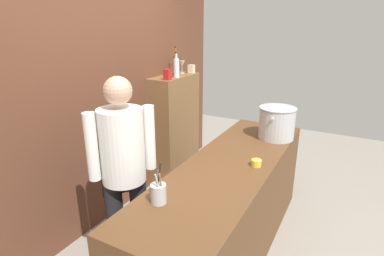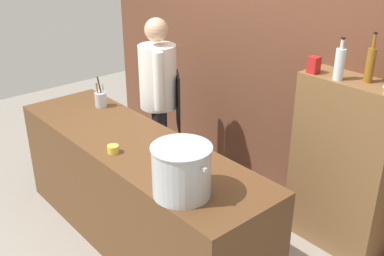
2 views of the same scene
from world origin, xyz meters
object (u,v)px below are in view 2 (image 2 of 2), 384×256
object	(u,v)px
spice_tin_red	(314,65)
wine_bottle_clear	(340,63)
utensil_crock	(101,99)
wine_bottle_amber	(370,64)
butter_jar	(113,149)
chef	(159,94)
stockpot_large	(182,171)

from	to	relation	value
spice_tin_red	wine_bottle_clear	bearing A→B (deg)	0.73
utensil_crock	wine_bottle_amber	distance (m)	2.24
wine_bottle_amber	spice_tin_red	xyz separation A→B (m)	(-0.37, -0.11, -0.07)
utensil_crock	butter_jar	bearing A→B (deg)	-25.26
chef	utensil_crock	bearing A→B (deg)	100.20
wine_bottle_clear	wine_bottle_amber	world-z (taller)	wine_bottle_amber
wine_bottle_clear	butter_jar	bearing A→B (deg)	-124.96
stockpot_large	utensil_crock	size ratio (longest dim) A/B	1.49
butter_jar	wine_bottle_clear	xyz separation A→B (m)	(0.92, 1.31, 0.58)
utensil_crock	spice_tin_red	size ratio (longest dim) A/B	2.33
wine_bottle_amber	spice_tin_red	bearing A→B (deg)	-162.93
butter_jar	stockpot_large	bearing A→B (deg)	2.15
wine_bottle_clear	spice_tin_red	xyz separation A→B (m)	(-0.20, -0.00, -0.06)
utensil_crock	wine_bottle_clear	bearing A→B (deg)	27.57
stockpot_large	spice_tin_red	distance (m)	1.34
chef	spice_tin_red	world-z (taller)	chef
spice_tin_red	chef	bearing A→B (deg)	-161.97
chef	spice_tin_red	bearing A→B (deg)	-126.98
stockpot_large	spice_tin_red	size ratio (longest dim) A/B	3.47
utensil_crock	chef	bearing A→B (deg)	65.21
chef	stockpot_large	xyz separation A→B (m)	(1.35, -0.85, 0.10)
stockpot_large	wine_bottle_clear	xyz separation A→B (m)	(0.18, 1.28, 0.45)
chef	wine_bottle_amber	distance (m)	1.87
wine_bottle_amber	spice_tin_red	distance (m)	0.39
stockpot_large	butter_jar	world-z (taller)	stockpot_large
stockpot_large	butter_jar	xyz separation A→B (m)	(-0.74, -0.03, -0.13)
utensil_crock	wine_bottle_amber	xyz separation A→B (m)	(1.92, 1.03, 0.55)
utensil_crock	wine_bottle_clear	size ratio (longest dim) A/B	0.96
butter_jar	wine_bottle_clear	distance (m)	1.70
wine_bottle_clear	stockpot_large	bearing A→B (deg)	-97.96
wine_bottle_amber	chef	bearing A→B (deg)	-162.18
stockpot_large	wine_bottle_amber	size ratio (longest dim) A/B	1.23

